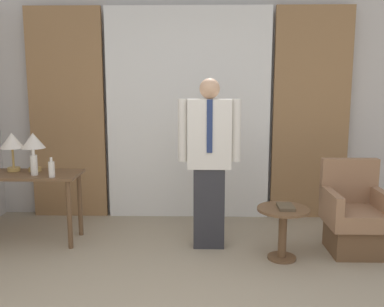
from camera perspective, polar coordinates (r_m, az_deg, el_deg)
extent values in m
cube|color=beige|center=(5.39, -0.47, 5.93)|extent=(10.00, 0.06, 2.70)
cube|color=white|center=(5.27, -0.51, 5.19)|extent=(2.00, 0.06, 2.58)
cube|color=#997047|center=(5.52, -16.32, 5.01)|extent=(0.92, 0.06, 2.58)
cube|color=#997047|center=(5.43, 15.57, 4.97)|extent=(0.92, 0.06, 2.58)
cube|color=brown|center=(4.83, -21.91, -2.63)|extent=(1.24, 0.50, 0.03)
cylinder|color=brown|center=(4.56, -16.04, -7.85)|extent=(0.05, 0.05, 0.71)
cylinder|color=brown|center=(4.91, -14.71, -6.54)|extent=(0.05, 0.05, 0.71)
cylinder|color=tan|center=(4.97, -22.66, -1.95)|extent=(0.13, 0.13, 0.04)
cylinder|color=tan|center=(4.95, -22.75, -0.53)|extent=(0.02, 0.02, 0.21)
cone|color=silver|center=(4.92, -22.90, 1.62)|extent=(0.25, 0.25, 0.16)
cylinder|color=tan|center=(4.88, -20.21, -1.99)|extent=(0.13, 0.13, 0.04)
cylinder|color=tan|center=(4.86, -20.30, -0.55)|extent=(0.02, 0.02, 0.21)
cone|color=silver|center=(4.83, -20.42, 1.64)|extent=(0.25, 0.25, 0.16)
cylinder|color=silver|center=(4.52, -18.21, -2.03)|extent=(0.06, 0.06, 0.16)
cylinder|color=silver|center=(4.50, -18.28, -0.77)|extent=(0.03, 0.03, 0.04)
cylinder|color=silver|center=(4.67, -20.32, -1.46)|extent=(0.07, 0.07, 0.21)
cylinder|color=silver|center=(4.64, -20.42, 0.16)|extent=(0.03, 0.03, 0.06)
cube|color=#2D2D33|center=(4.42, 2.27, -7.24)|extent=(0.31, 0.17, 0.83)
cube|color=silver|center=(4.26, 2.33, 2.63)|extent=(0.44, 0.20, 0.69)
cube|color=navy|center=(4.15, 2.37, 3.64)|extent=(0.06, 0.01, 0.52)
cylinder|color=silver|center=(4.26, -1.24, 3.10)|extent=(0.10, 0.10, 0.62)
cylinder|color=silver|center=(4.27, 5.91, 3.07)|extent=(0.10, 0.10, 0.62)
sphere|color=tan|center=(4.23, 2.37, 8.65)|extent=(0.20, 0.20, 0.20)
cube|color=brown|center=(4.64, 20.80, -10.56)|extent=(0.49, 0.49, 0.29)
cube|color=#936B4C|center=(4.57, 20.97, -7.88)|extent=(0.57, 0.57, 0.16)
cube|color=#936B4C|center=(4.71, 20.20, -3.39)|extent=(0.57, 0.10, 0.46)
cube|color=#936B4C|center=(4.44, 18.08, -5.92)|extent=(0.08, 0.57, 0.18)
cube|color=#936B4C|center=(4.61, 24.01, -5.72)|extent=(0.08, 0.57, 0.18)
cylinder|color=brown|center=(4.34, 11.86, -13.41)|extent=(0.27, 0.27, 0.02)
cylinder|color=brown|center=(4.26, 11.97, -10.56)|extent=(0.08, 0.08, 0.48)
cylinder|color=brown|center=(4.18, 12.09, -7.29)|extent=(0.50, 0.50, 0.03)
cube|color=brown|center=(4.17, 12.39, -6.96)|extent=(0.15, 0.23, 0.03)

